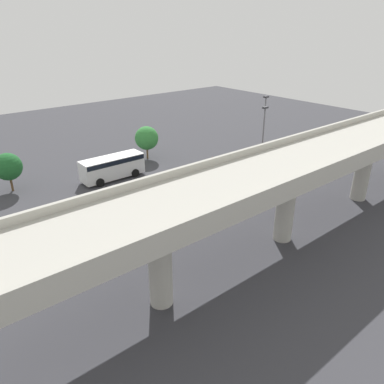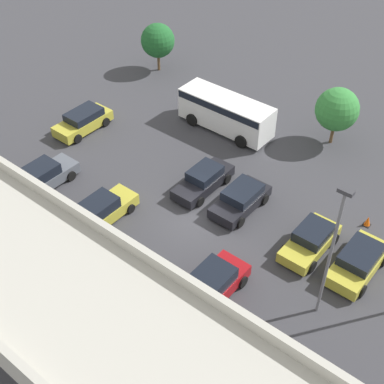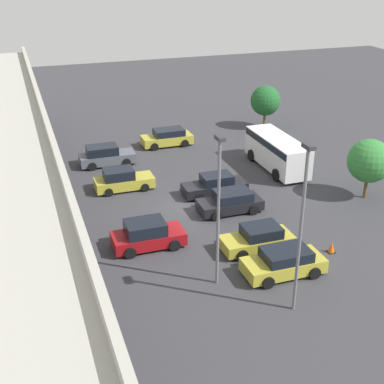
{
  "view_description": "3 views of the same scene",
  "coord_description": "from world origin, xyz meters",
  "views": [
    {
      "loc": [
        23.24,
        28.26,
        16.67
      ],
      "look_at": [
        2.07,
        2.63,
        1.63
      ],
      "focal_mm": 35.0,
      "sensor_mm": 36.0,
      "label": 1
    },
    {
      "loc": [
        -15.0,
        18.99,
        22.94
      ],
      "look_at": [
        0.95,
        -0.69,
        1.1
      ],
      "focal_mm": 50.0,
      "sensor_mm": 36.0,
      "label": 2
    },
    {
      "loc": [
        -31.71,
        10.66,
        16.42
      ],
      "look_at": [
        0.29,
        -0.31,
        0.96
      ],
      "focal_mm": 50.0,
      "sensor_mm": 36.0,
      "label": 3
    }
  ],
  "objects": [
    {
      "name": "lamp_post_near_aisle",
      "position": [
        -12.66,
        -1.22,
        5.05
      ],
      "size": [
        0.7,
        0.35,
        8.7
      ],
      "color": "slate",
      "rests_on": "ground_plane"
    },
    {
      "name": "tree_front_right",
      "position": [
        14.62,
        -12.85,
        2.78
      ],
      "size": [
        2.93,
        2.93,
        4.25
      ],
      "color": "brown",
      "rests_on": "ground_plane"
    },
    {
      "name": "lamp_post_mid_lot",
      "position": [
        -9.28,
        1.56,
        4.84
      ],
      "size": [
        0.7,
        0.35,
        8.3
      ],
      "color": "slate",
      "rests_on": "ground_plane"
    },
    {
      "name": "traffic_cone",
      "position": [
        -8.53,
        -6.01,
        0.33
      ],
      "size": [
        0.44,
        0.44,
        0.7
      ],
      "color": "black",
      "rests_on": "ground_plane"
    },
    {
      "name": "parked_car_7",
      "position": [
        -4.36,
        4.11,
        0.8
      ],
      "size": [
        2.2,
        4.34,
        1.69
      ],
      "rotation": [
        0.0,
        0.0,
        -1.57
      ],
      "color": "maroon",
      "rests_on": "ground_plane"
    },
    {
      "name": "parked_car_1",
      "position": [
        -6.78,
        -2.04,
        0.71
      ],
      "size": [
        2.11,
        4.32,
        1.51
      ],
      "rotation": [
        0.0,
        0.0,
        1.57
      ],
      "color": "gold",
      "rests_on": "ground_plane"
    },
    {
      "name": "parked_car_3",
      "position": [
        1.42,
        -2.48,
        0.7
      ],
      "size": [
        2.0,
        4.7,
        1.51
      ],
      "rotation": [
        0.0,
        0.0,
        1.57
      ],
      "color": "black",
      "rests_on": "ground_plane"
    },
    {
      "name": "parked_car_4",
      "position": [
        4.41,
        3.72,
        0.75
      ],
      "size": [
        2.0,
        4.36,
        1.64
      ],
      "rotation": [
        0.0,
        0.0,
        -1.57
      ],
      "color": "gold",
      "rests_on": "ground_plane"
    },
    {
      "name": "parked_car_6",
      "position": [
        12.74,
        -2.21,
        0.75
      ],
      "size": [
        2.12,
        4.58,
        1.53
      ],
      "rotation": [
        0.0,
        0.0,
        1.57
      ],
      "color": "gold",
      "rests_on": "ground_plane"
    },
    {
      "name": "parked_car_2",
      "position": [
        -1.57,
        -2.45,
        0.71
      ],
      "size": [
        2.19,
        4.34,
        1.49
      ],
      "rotation": [
        0.0,
        0.0,
        1.57
      ],
      "color": "black",
      "rests_on": "ground_plane"
    },
    {
      "name": "ground_plane",
      "position": [
        0.0,
        0.0,
        0.0
      ],
      "size": [
        106.81,
        106.81,
        0.0
      ],
      "primitive_type": "plane",
      "color": "#38383D"
    },
    {
      "name": "shuttle_bus",
      "position": [
        4.45,
        -9.01,
        1.58
      ],
      "size": [
        7.37,
        2.64,
        2.64
      ],
      "color": "white",
      "rests_on": "ground_plane"
    },
    {
      "name": "parked_car_5",
      "position": [
        9.78,
        3.99,
        0.79
      ],
      "size": [
        2.07,
        4.55,
        1.67
      ],
      "rotation": [
        0.0,
        0.0,
        -1.57
      ],
      "color": "#515660",
      "rests_on": "ground_plane"
    },
    {
      "name": "tree_front_left",
      "position": [
        -2.63,
        -12.49,
        2.81
      ],
      "size": [
        3.1,
        3.1,
        4.37
      ],
      "color": "brown",
      "rests_on": "ground_plane"
    },
    {
      "name": "parked_car_0",
      "position": [
        -9.66,
        -2.25,
        0.74
      ],
      "size": [
        2.21,
        4.5,
        1.51
      ],
      "rotation": [
        0.0,
        0.0,
        1.57
      ],
      "color": "gold",
      "rests_on": "ground_plane"
    }
  ]
}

